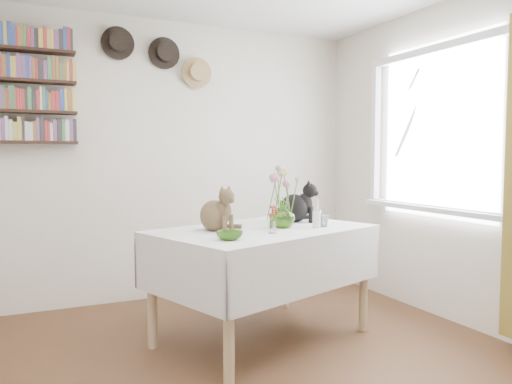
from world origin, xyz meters
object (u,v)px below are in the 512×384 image
dining_table (263,256)px  tabby_cat (214,207)px  flower_vase (282,214)px  bookshelf_unit (8,85)px  black_cat (294,201)px

dining_table → tabby_cat: 0.49m
flower_vase → bookshelf_unit: size_ratio=0.19×
flower_vase → dining_table: bearing=169.0°
flower_vase → bookshelf_unit: bookshelf_unit is taller
dining_table → black_cat: (0.37, 0.21, 0.36)m
dining_table → flower_vase: (0.14, -0.03, 0.29)m
tabby_cat → black_cat: black_cat is taller
tabby_cat → bookshelf_unit: size_ratio=0.31×
dining_table → black_cat: black_cat is taller
black_cat → flower_vase: 0.34m
dining_table → bookshelf_unit: bearing=141.7°
black_cat → bookshelf_unit: bearing=96.8°
tabby_cat → bookshelf_unit: 1.96m
dining_table → black_cat: size_ratio=5.20×
dining_table → flower_vase: bearing=-11.0°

